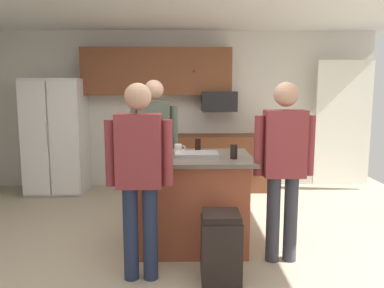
% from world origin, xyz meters
% --- Properties ---
extents(floor, '(7.04, 7.04, 0.00)m').
position_xyz_m(floor, '(0.00, 0.00, 0.00)').
color(floor, '#B7A88E').
rests_on(floor, ground).
extents(back_wall, '(6.40, 0.10, 2.60)m').
position_xyz_m(back_wall, '(0.00, 2.80, 1.30)').
color(back_wall, silver).
rests_on(back_wall, ground).
extents(french_door_window_panel, '(0.90, 0.06, 2.00)m').
position_xyz_m(french_door_window_panel, '(2.60, 2.40, 1.10)').
color(french_door_window_panel, white).
rests_on(french_door_window_panel, ground).
extents(cabinet_run_upper, '(2.40, 0.38, 0.75)m').
position_xyz_m(cabinet_run_upper, '(-0.40, 2.60, 1.93)').
color(cabinet_run_upper, brown).
extents(cabinet_run_lower, '(1.80, 0.63, 0.90)m').
position_xyz_m(cabinet_run_lower, '(0.60, 2.48, 0.45)').
color(cabinet_run_lower, brown).
rests_on(cabinet_run_lower, ground).
extents(refrigerator, '(0.89, 0.76, 1.81)m').
position_xyz_m(refrigerator, '(-2.00, 2.38, 0.90)').
color(refrigerator, white).
rests_on(refrigerator, ground).
extents(microwave_over_range, '(0.56, 0.40, 0.32)m').
position_xyz_m(microwave_over_range, '(0.60, 2.50, 1.45)').
color(microwave_over_range, black).
extents(kitchen_island, '(1.22, 0.95, 0.97)m').
position_xyz_m(kitchen_island, '(0.13, 0.18, 0.49)').
color(kitchen_island, '#9E4C33').
rests_on(kitchen_island, ground).
extents(person_host_foreground, '(0.57, 0.23, 1.71)m').
position_xyz_m(person_host_foreground, '(-0.34, -0.54, 0.99)').
color(person_host_foreground, '#232D4C').
rests_on(person_host_foreground, ground).
extents(person_guest_by_door, '(0.57, 0.23, 1.72)m').
position_xyz_m(person_guest_by_door, '(0.98, -0.20, 1.00)').
color(person_guest_by_door, '#383842').
rests_on(person_guest_by_door, ground).
extents(person_elder_center, '(0.57, 0.23, 1.76)m').
position_xyz_m(person_elder_center, '(-0.32, 0.91, 1.03)').
color(person_elder_center, '#383842').
rests_on(person_elder_center, ground).
extents(tumbler_amber, '(0.06, 0.06, 0.14)m').
position_xyz_m(tumbler_amber, '(0.19, 0.48, 1.04)').
color(tumbler_amber, black).
rests_on(tumbler_amber, kitchen_island).
extents(mug_blue_stoneware, '(0.12, 0.08, 0.10)m').
position_xyz_m(mug_blue_stoneware, '(-0.02, 0.37, 1.02)').
color(mug_blue_stoneware, white).
rests_on(mug_blue_stoneware, kitchen_island).
extents(glass_dark_ale, '(0.07, 0.07, 0.14)m').
position_xyz_m(glass_dark_ale, '(0.53, 0.01, 1.04)').
color(glass_dark_ale, black).
rests_on(glass_dark_ale, kitchen_island).
extents(serving_tray, '(0.44, 0.30, 0.04)m').
position_xyz_m(serving_tray, '(0.17, 0.14, 0.99)').
color(serving_tray, '#B7B7BC').
rests_on(serving_tray, kitchen_island).
extents(trash_bin, '(0.34, 0.34, 0.61)m').
position_xyz_m(trash_bin, '(0.36, -0.57, 0.30)').
color(trash_bin, black).
rests_on(trash_bin, ground).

